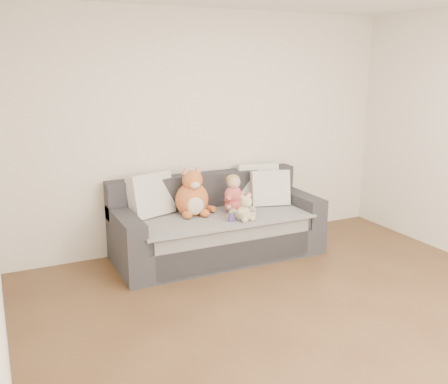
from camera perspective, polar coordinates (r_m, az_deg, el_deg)
name	(u,v)px	position (r m, az deg, el deg)	size (l,w,h in m)	color
room_shell	(318,163)	(3.81, 10.71, 3.28)	(5.00, 5.00, 5.00)	brown
sofa	(216,228)	(5.40, -0.87, -4.08)	(2.20, 0.94, 0.85)	#2E2D33
cushion_left	(151,195)	(5.26, -8.36, -0.33)	(0.54, 0.38, 0.46)	silver
cushion_right_back	(258,183)	(5.79, 3.89, 1.07)	(0.51, 0.30, 0.45)	silver
cushion_right_front	(270,188)	(5.63, 5.29, 0.48)	(0.47, 0.30, 0.41)	silver
toddler	(235,197)	(5.31, 1.23, -0.57)	(0.30, 0.42, 0.42)	#EB6253
plush_cat	(193,197)	(5.25, -3.61, -0.53)	(0.43, 0.36, 0.54)	#BF5F2A
teddy_bear	(246,210)	(5.06, 2.51, -2.07)	(0.22, 0.17, 0.28)	tan
plush_cow	(245,212)	(5.12, 2.45, -2.33)	(0.14, 0.22, 0.18)	white
sippy_cup	(231,215)	(5.05, 0.82, -2.68)	(0.11, 0.08, 0.12)	#5F389B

